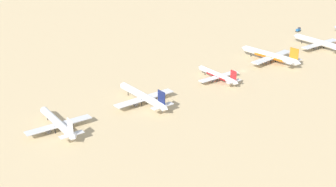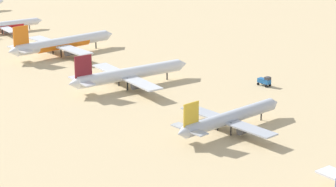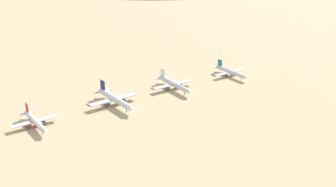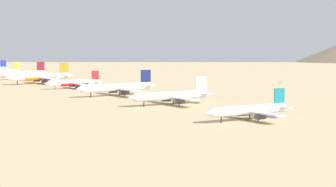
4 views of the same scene
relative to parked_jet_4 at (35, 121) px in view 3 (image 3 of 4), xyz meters
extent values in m
cylinder|color=white|center=(0.33, -0.06, 0.16)|extent=(35.94, 9.74, 3.78)
cone|color=white|center=(19.55, -3.33, 0.16)|extent=(3.76, 4.19, 3.71)
cone|color=white|center=(-18.70, 3.18, 0.16)|extent=(3.32, 3.82, 3.40)
cube|color=red|center=(-15.17, 2.58, 4.58)|extent=(5.45, 1.26, 6.96)
cube|color=silver|center=(-15.76, 2.68, 0.54)|extent=(5.14, 12.30, 0.36)
cube|color=silver|center=(-1.14, 0.19, -0.50)|extent=(10.58, 34.18, 0.45)
cylinder|color=#4C4C54|center=(0.64, 5.95, -1.87)|extent=(4.50, 2.96, 2.29)
cylinder|color=#4C4C54|center=(-1.36, -5.82, -1.87)|extent=(4.50, 2.96, 2.29)
cylinder|color=black|center=(13.74, -2.34, -2.12)|extent=(0.44, 0.44, 3.80)
cylinder|color=black|center=(-1.69, 2.91, -2.12)|extent=(0.44, 0.44, 3.80)
cylinder|color=black|center=(-2.56, -2.19, -2.12)|extent=(0.44, 0.44, 3.80)
cylinder|color=red|center=(0.33, -0.06, -0.13)|extent=(20.06, 7.04, 3.79)
cylinder|color=white|center=(9.31, 63.77, 1.13)|extent=(44.37, 10.71, 4.66)
cone|color=white|center=(33.12, 60.45, 1.13)|extent=(4.52, 5.07, 4.57)
cone|color=white|center=(-14.26, 67.05, 1.13)|extent=(3.98, 4.63, 4.19)
cube|color=#141E51|center=(-9.89, 66.44, 6.59)|extent=(6.74, 1.36, 8.59)
cube|color=silver|center=(-10.61, 66.54, 1.60)|extent=(5.92, 15.12, 0.44)
cube|color=silver|center=(7.48, 64.02, 0.31)|extent=(11.83, 42.15, 0.55)
cylinder|color=#4C4C54|center=(9.47, 71.17, -1.37)|extent=(5.49, 3.51, 2.82)
cylinder|color=#4C4C54|center=(7.44, 56.60, -1.37)|extent=(5.49, 3.51, 2.82)
cylinder|color=black|center=(25.92, 61.45, -1.68)|extent=(0.54, 0.54, 4.69)
cylinder|color=black|center=(6.71, 67.35, -1.68)|extent=(0.54, 0.54, 4.69)
cylinder|color=black|center=(5.83, 61.03, -1.68)|extent=(0.54, 0.54, 4.69)
cylinder|color=silver|center=(17.23, 121.23, 0.68)|extent=(40.37, 11.56, 4.25)
cone|color=silver|center=(38.79, 117.21, 0.68)|extent=(4.28, 4.75, 4.17)
cone|color=silver|center=(-4.10, 125.20, 0.68)|extent=(3.78, 4.34, 3.83)
cube|color=white|center=(-0.14, 124.47, 5.65)|extent=(6.12, 1.51, 7.83)
cube|color=silver|center=(-0.80, 124.59, 1.10)|extent=(5.98, 13.85, 0.40)
cube|color=silver|center=(15.58, 121.53, -0.07)|extent=(12.47, 38.41, 0.50)
cylinder|color=#4C4C54|center=(17.70, 127.97, -1.61)|extent=(5.09, 3.39, 2.57)
cylinder|color=#4C4C54|center=(15.23, 114.77, -1.61)|extent=(5.09, 3.39, 2.57)
cylinder|color=black|center=(32.28, 118.42, -1.89)|extent=(0.49, 0.49, 4.27)
cylinder|color=black|center=(15.02, 124.60, -1.89)|extent=(0.49, 0.49, 4.27)
cylinder|color=black|center=(13.95, 118.88, -1.89)|extent=(0.49, 0.49, 4.27)
cylinder|color=silver|center=(30.41, 182.80, 0.14)|extent=(35.80, 9.63, 3.76)
cone|color=silver|center=(49.56, 179.58, 0.14)|extent=(3.74, 4.16, 3.69)
cone|color=silver|center=(11.46, 185.99, 0.14)|extent=(3.30, 3.80, 3.39)
cube|color=#14727F|center=(14.98, 185.40, 4.55)|extent=(5.43, 1.25, 6.94)
cube|color=silver|center=(14.39, 185.50, 0.52)|extent=(5.10, 12.25, 0.36)
cube|color=silver|center=(28.95, 183.05, -0.52)|extent=(10.47, 34.04, 0.45)
cylinder|color=#4C4C54|center=(30.72, 188.78, -1.88)|extent=(4.48, 2.94, 2.28)
cylinder|color=#4C4C54|center=(28.74, 177.06, -1.88)|extent=(4.48, 2.94, 2.28)
cylinder|color=black|center=(43.78, 180.55, -2.13)|extent=(0.44, 0.44, 3.78)
cylinder|color=black|center=(28.40, 185.75, -2.13)|extent=(0.44, 0.44, 3.78)
cylinder|color=black|center=(27.54, 180.67, -2.13)|extent=(0.44, 0.44, 3.78)
camera|label=1|loc=(-187.27, 244.79, 116.97)|focal=49.73mm
camera|label=2|loc=(-175.75, -311.50, 72.43)|focal=72.22mm
camera|label=3|loc=(263.76, -128.43, 131.72)|focal=46.91mm
camera|label=4|loc=(189.61, 319.65, 24.74)|focal=57.19mm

